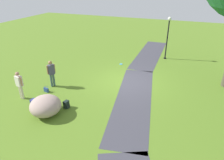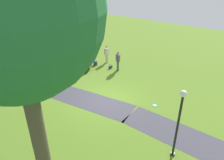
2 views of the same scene
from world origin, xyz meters
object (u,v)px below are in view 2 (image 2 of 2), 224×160
(woman_with_handbag, at_px, (118,60))
(handbag_on_grass, at_px, (111,67))
(man_near_boulder, at_px, (107,53))
(lamp_post, at_px, (179,118))
(spare_backpack_on_lawn, at_px, (95,63))
(backpack_by_boulder, at_px, (85,71))
(large_shade_tree, at_px, (13,12))
(frisbee_on_grass, at_px, (155,105))
(lawn_boulder, at_px, (84,63))

(woman_with_handbag, xyz_separation_m, handbag_on_grass, (0.75, 0.04, -0.83))
(man_near_boulder, relative_size, handbag_on_grass, 4.72)
(lamp_post, bearing_deg, spare_backpack_on_lawn, -29.25)
(lamp_post, xyz_separation_m, man_near_boulder, (9.32, -6.56, -1.18))
(backpack_by_boulder, bearing_deg, lamp_post, 158.05)
(handbag_on_grass, relative_size, backpack_by_boulder, 0.85)
(lamp_post, xyz_separation_m, handbag_on_grass, (8.24, -5.76, -1.96))
(large_shade_tree, bearing_deg, frisbee_on_grass, -98.59)
(man_near_boulder, relative_size, frisbee_on_grass, 6.30)
(lawn_boulder, height_order, spare_backpack_on_lawn, lawn_boulder)
(man_near_boulder, bearing_deg, handbag_on_grass, 143.71)
(spare_backpack_on_lawn, bearing_deg, lawn_boulder, 72.17)
(man_near_boulder, xyz_separation_m, backpack_by_boulder, (-0.06, 2.83, -0.73))
(backpack_by_boulder, bearing_deg, man_near_boulder, -88.73)
(woman_with_handbag, bearing_deg, spare_backpack_on_lawn, 9.22)
(woman_with_handbag, relative_size, frisbee_on_grass, 6.59)
(handbag_on_grass, distance_m, frisbee_on_grass, 6.34)
(backpack_by_boulder, bearing_deg, lawn_boulder, -37.57)
(spare_backpack_on_lawn, bearing_deg, handbag_on_grass, -167.81)
(woman_with_handbag, height_order, handbag_on_grass, woman_with_handbag)
(large_shade_tree, distance_m, lawn_boulder, 12.31)
(large_shade_tree, relative_size, handbag_on_grass, 26.88)
(handbag_on_grass, height_order, backpack_by_boulder, backpack_by_boulder)
(lawn_boulder, relative_size, backpack_by_boulder, 5.43)
(woman_with_handbag, bearing_deg, large_shade_tree, 111.09)
(handbag_on_grass, distance_m, backpack_by_boulder, 2.27)
(lawn_boulder, xyz_separation_m, spare_backpack_on_lawn, (-0.35, -1.09, -0.28))
(lawn_boulder, bearing_deg, spare_backpack_on_lawn, -107.83)
(large_shade_tree, relative_size, woman_with_handbag, 5.45)
(lamp_post, relative_size, backpack_by_boulder, 8.48)
(handbag_on_grass, height_order, frisbee_on_grass, handbag_on_grass)
(large_shade_tree, height_order, spare_backpack_on_lawn, large_shade_tree)
(large_shade_tree, xyz_separation_m, frisbee_on_grass, (-1.10, -7.27, -6.47))
(backpack_by_boulder, bearing_deg, handbag_on_grass, -116.60)
(backpack_by_boulder, bearing_deg, frisbee_on_grass, 174.08)
(backpack_by_boulder, distance_m, spare_backpack_on_lawn, 1.77)
(large_shade_tree, distance_m, man_near_boulder, 13.41)
(handbag_on_grass, bearing_deg, spare_backpack_on_lawn, 12.19)
(spare_backpack_on_lawn, bearing_deg, man_near_boulder, -109.71)
(woman_with_handbag, bearing_deg, man_near_boulder, -22.32)
(large_shade_tree, bearing_deg, woman_with_handbag, -68.91)
(man_near_boulder, bearing_deg, lamp_post, 144.89)
(large_shade_tree, xyz_separation_m, spare_backpack_on_lawn, (6.10, -9.68, -6.29))
(woman_with_handbag, bearing_deg, backpack_by_boulder, 49.58)
(handbag_on_grass, bearing_deg, backpack_by_boulder, 63.40)
(lawn_boulder, relative_size, spare_backpack_on_lawn, 5.43)
(handbag_on_grass, bearing_deg, lamp_post, 145.04)
(man_near_boulder, distance_m, frisbee_on_grass, 7.71)
(woman_with_handbag, bearing_deg, frisbee_on_grass, 150.84)
(lawn_boulder, xyz_separation_m, handbag_on_grass, (-1.83, -1.41, -0.33))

